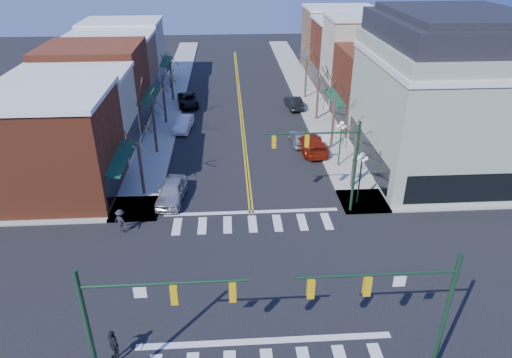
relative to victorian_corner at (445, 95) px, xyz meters
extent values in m
plane|color=black|center=(-16.50, -14.50, -6.66)|extent=(160.00, 160.00, 0.00)
cube|color=#9E9B93|center=(-25.25, 5.50, -6.58)|extent=(3.50, 70.00, 0.15)
cube|color=#9E9B93|center=(-7.75, 5.50, -6.58)|extent=(3.50, 70.00, 0.15)
cube|color=maroon|center=(-32.00, -2.75, -2.66)|extent=(10.00, 8.50, 8.00)
cube|color=#B9B398|center=(-32.00, 5.00, -2.91)|extent=(10.00, 7.00, 7.50)
cube|color=maroon|center=(-32.00, 13.00, -2.41)|extent=(10.00, 9.00, 8.50)
cube|color=#9B7655|center=(-32.00, 21.25, -2.76)|extent=(10.00, 7.50, 7.80)
cube|color=#B9B398|center=(-32.00, 29.00, -2.56)|extent=(10.00, 8.00, 8.20)
cube|color=maroon|center=(-1.00, 11.25, -2.66)|extent=(10.00, 8.50, 8.00)
cube|color=#B9B398|center=(-1.00, 19.00, -1.66)|extent=(10.00, 7.00, 10.00)
cube|color=maroon|center=(-1.00, 26.50, -2.41)|extent=(10.00, 8.00, 8.50)
cube|color=#9B7655|center=(-1.00, 34.50, -2.16)|extent=(10.00, 8.00, 9.00)
cube|color=#9CA891|center=(0.00, 0.00, -1.16)|extent=(12.00, 14.00, 11.00)
cube|color=white|center=(0.00, 0.00, 2.94)|extent=(12.25, 14.25, 0.50)
cube|color=black|center=(0.00, 0.00, 5.24)|extent=(11.40, 13.40, 1.80)
cube|color=black|center=(0.00, 0.00, 6.34)|extent=(9.80, 11.80, 0.60)
cylinder|color=#14331E|center=(-23.90, -21.90, -3.06)|extent=(0.20, 0.20, 7.20)
cylinder|color=#14331E|center=(-20.65, -21.90, -0.26)|extent=(6.50, 0.12, 0.12)
cube|color=gold|center=(-20.33, -21.90, -0.81)|extent=(0.28, 0.28, 0.90)
cube|color=gold|center=(-18.05, -21.90, -0.81)|extent=(0.28, 0.28, 0.90)
cylinder|color=#14331E|center=(-9.10, -21.90, -3.06)|extent=(0.20, 0.20, 7.20)
cylinder|color=#14331E|center=(-12.35, -21.90, -0.26)|extent=(6.50, 0.12, 0.12)
cube|color=gold|center=(-12.68, -21.90, -0.81)|extent=(0.28, 0.28, 0.90)
cube|color=gold|center=(-14.95, -21.90, -0.81)|extent=(0.28, 0.28, 0.90)
cylinder|color=#14331E|center=(-9.10, -7.10, -3.06)|extent=(0.20, 0.20, 7.20)
cylinder|color=#14331E|center=(-12.35, -7.10, -0.26)|extent=(6.50, 0.12, 0.12)
cube|color=gold|center=(-12.68, -7.10, -0.81)|extent=(0.28, 0.28, 0.90)
cube|color=gold|center=(-14.95, -7.10, -0.81)|extent=(0.28, 0.28, 0.90)
cylinder|color=#14331E|center=(-8.30, -6.00, -4.66)|extent=(0.12, 0.12, 4.00)
sphere|color=white|center=(-8.30, -6.00, -2.51)|extent=(0.36, 0.36, 0.36)
cylinder|color=#14331E|center=(-8.30, 0.50, -4.66)|extent=(0.12, 0.12, 4.00)
sphere|color=white|center=(-8.30, 0.50, -2.51)|extent=(0.36, 0.36, 0.36)
cylinder|color=#382B21|center=(-24.90, -3.50, -4.28)|extent=(0.24, 0.24, 4.76)
cylinder|color=#382B21|center=(-24.90, 4.50, -4.14)|extent=(0.24, 0.24, 5.04)
cylinder|color=#382B21|center=(-24.90, 12.50, -4.38)|extent=(0.24, 0.24, 4.55)
cylinder|color=#382B21|center=(-24.90, 20.50, -4.21)|extent=(0.24, 0.24, 4.90)
cylinder|color=#382B21|center=(-8.10, -3.50, -4.35)|extent=(0.24, 0.24, 4.62)
cylinder|color=#382B21|center=(-8.10, 4.50, -4.07)|extent=(0.24, 0.24, 5.18)
cylinder|color=#382B21|center=(-8.10, 12.50, -4.24)|extent=(0.24, 0.24, 4.83)
cylinder|color=#382B21|center=(-8.10, 20.50, -4.17)|extent=(0.24, 0.24, 4.97)
imported|color=#B5B5BA|center=(-22.57, -4.61, -5.85)|extent=(2.40, 4.94, 1.62)
imported|color=white|center=(-22.81, 10.33, -5.93)|extent=(2.06, 4.59, 1.46)
imported|color=black|center=(-22.87, 18.45, -5.95)|extent=(3.01, 5.35, 1.41)
imported|color=maroon|center=(-10.17, 4.03, -5.83)|extent=(2.88, 5.90, 1.65)
imported|color=silver|center=(-11.10, 5.79, -5.98)|extent=(1.79, 4.03, 1.35)
imported|color=black|center=(-10.10, 16.59, -5.93)|extent=(1.96, 4.53, 1.45)
imported|color=black|center=(-23.80, -19.80, -5.63)|extent=(0.97, 1.08, 1.76)
imported|color=black|center=(-25.59, -8.82, -5.66)|extent=(1.27, 1.12, 1.70)
camera|label=1|loc=(-18.01, -35.70, 11.45)|focal=32.00mm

